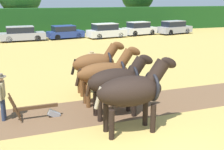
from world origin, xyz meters
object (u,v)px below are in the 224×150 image
Objects in this scene: draft_horse_trail_left at (106,73)px; draft_horse_trail_right at (96,63)px; parked_car_left at (22,34)px; parked_car_right at (174,28)px; farmer_beside_team at (92,65)px; draft_horse_lead_left at (133,90)px; parked_car_center at (106,31)px; farmer_at_plow at (2,93)px; parked_car_center_left at (65,32)px; draft_horse_lead_right at (118,81)px; parked_car_center_right at (139,29)px; plow at (40,110)px.

draft_horse_trail_left is 1.39m from draft_horse_trail_right.
parked_car_left is 17.94m from parked_car_right.
farmer_beside_team is (0.30, 3.18, -0.39)m from draft_horse_trail_left.
draft_horse_lead_left is 27.26m from parked_car_right.
parked_car_center is (8.91, -0.60, 0.03)m from parked_car_left.
farmer_at_plow is 0.42× the size of parked_car_center_left.
draft_horse_lead_right is (-0.00, 1.39, -0.07)m from draft_horse_lead_left.
parked_car_center_right is 4.55m from parked_car_right.
farmer_at_plow is 0.38× the size of parked_car_left.
draft_horse_trail_left is at bearing -105.16° from parked_car_center_left.
draft_horse_trail_right is at bearing 90.51° from draft_horse_trail_left.
draft_horse_lead_right is 3.02m from plow.
draft_horse_trail_left is 1.62× the size of plow.
plow is 24.90m from parked_car_center_right.
draft_horse_lead_left is 22.98m from parked_car_center_left.
parked_car_right is (18.27, 20.31, 0.45)m from plow.
parked_car_left is (-2.45, 19.72, -0.59)m from draft_horse_trail_left.
draft_horse_lead_left reaches higher than draft_horse_trail_left.
parked_car_center_right is at bearing 64.54° from draft_horse_lead_left.
plow is 0.40× the size of parked_car_left.
parked_car_center_right is at bearing -1.62° from farmer_beside_team.
draft_horse_lead_left is at bearing -36.96° from plow.
draft_horse_lead_left is at bearing -114.88° from parked_car_center.
draft_horse_trail_right is 0.58× the size of parked_car_center.
draft_horse_lead_right is at bearing -90.68° from draft_horse_trail_left.
draft_horse_trail_left is 20.19m from parked_car_center.
parked_car_center_right is at bearing 163.57° from parked_car_right.
plow is 21.86m from parked_car_center.
farmer_beside_team is 0.36× the size of parked_car_center.
draft_horse_lead_left reaches higher than draft_horse_trail_right.
draft_horse_trail_left is at bearing 89.32° from draft_horse_lead_right.
draft_horse_lead_right is at bearing -127.50° from parked_car_center_right.
farmer_at_plow is at bearing -126.71° from parked_car_center.
farmer_beside_team is 0.40× the size of parked_car_center_left.
parked_car_center_left is (2.07, 22.88, -0.74)m from draft_horse_lead_left.
parked_car_left is at bearing 96.76° from draft_horse_lead_right.
farmer_beside_team is at bearing 80.42° from draft_horse_trail_right.
farmer_beside_team reaches higher than parked_car_right.
draft_horse_trail_right reaches higher than plow.
parked_car_center is (6.48, 20.51, -0.59)m from draft_horse_lead_right.
parked_car_center_right is at bearing 60.48° from farmer_at_plow.
draft_horse_lead_right reaches higher than farmer_beside_team.
parked_car_left is at bearing 175.51° from parked_car_center_left.
farmer_beside_team is 17.01m from parked_car_center_left.
farmer_at_plow is (-4.01, 1.04, -0.34)m from draft_horse_lead_right.
parked_car_center is (9.24, 19.81, 0.43)m from plow.
draft_horse_trail_right is 18.51m from parked_car_left.
parked_car_center_right is (10.96, 20.08, -0.56)m from draft_horse_trail_left.
parked_car_right is (15.50, 18.24, -0.63)m from draft_horse_trail_right.
farmer_at_plow reaches higher than parked_car_center_left.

